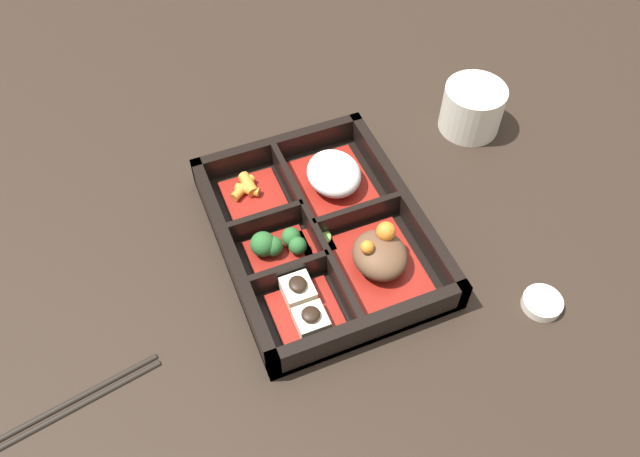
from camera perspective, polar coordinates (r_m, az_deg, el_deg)
The scene contains 12 objects.
ground_plane at distance 0.79m, azimuth 0.00°, elevation -1.11°, with size 3.00×3.00×0.00m, color black.
bento_base at distance 0.78m, azimuth 0.00°, elevation -0.89°, with size 0.31×0.24×0.01m.
bento_rim at distance 0.77m, azimuth -0.21°, elevation -0.24°, with size 0.31×0.24×0.04m.
bowl_rice at distance 0.81m, azimuth 1.27°, elevation 4.84°, with size 0.12×0.09×0.04m.
bowl_stew at distance 0.74m, azimuth 5.48°, elevation -2.53°, with size 0.12×0.09×0.06m.
bowl_carrots at distance 0.82m, azimuth -6.27°, elevation 3.11°, with size 0.09×0.08×0.02m.
bowl_greens at distance 0.75m, azimuth -4.01°, elevation -1.52°, with size 0.06×0.08×0.04m.
bowl_tofu at distance 0.71m, azimuth -1.47°, elevation -7.04°, with size 0.08×0.08×0.03m.
bowl_pickles at distance 0.77m, azimuth -0.27°, elevation -1.12°, with size 0.04×0.04×0.01m.
tea_cup at distance 0.92m, azimuth 13.76°, elevation 10.70°, with size 0.09×0.09×0.07m.
chopsticks at distance 0.73m, azimuth -22.42°, elevation -14.98°, with size 0.05×0.21×0.01m.
sauce_dish at distance 0.77m, azimuth 19.65°, elevation -6.41°, with size 0.05×0.05×0.01m.
Camera 1 is at (0.43, -0.18, 0.63)m, focal length 35.00 mm.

